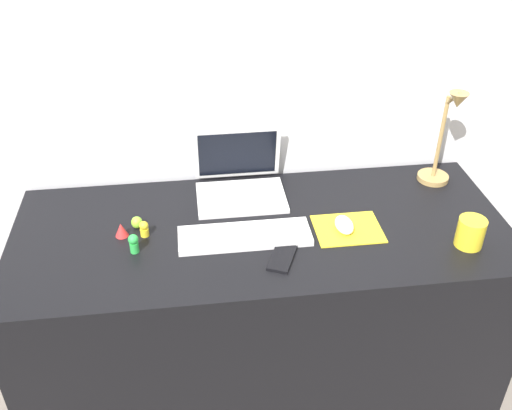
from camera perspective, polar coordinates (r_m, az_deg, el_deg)
ground_plane at (r=2.37m, az=0.47°, el=-16.86°), size 6.00×6.00×0.00m
back_wall at (r=2.12m, az=-0.76°, el=5.22°), size 2.78×0.05×1.63m
desk at (r=2.10m, az=0.52°, el=-10.45°), size 1.58×0.65×0.74m
laptop at (r=2.01m, az=-1.64°, el=2.70°), size 0.30×0.25×0.21m
keyboard at (r=1.81m, az=-1.11°, el=-3.06°), size 0.41×0.13×0.02m
mousepad at (r=1.87m, az=8.97°, el=-2.32°), size 0.21×0.17×0.00m
mouse at (r=1.86m, az=8.62°, el=-1.92°), size 0.06×0.10×0.03m
cell_phone at (r=1.73m, az=2.56°, el=-5.19°), size 0.11×0.14×0.01m
desk_lamp at (r=2.09m, az=17.92°, el=6.03°), size 0.11×0.15×0.37m
coffee_mug at (r=1.87m, az=20.24°, el=-2.54°), size 0.08×0.08×0.09m
toy_figurine_lime at (r=1.89m, az=-11.57°, el=-1.68°), size 0.04×0.04×0.04m
toy_figurine_green at (r=1.78m, az=-11.87°, el=-3.65°), size 0.03×0.03×0.06m
toy_figurine_yellow at (r=1.84m, az=-10.88°, el=-2.28°), size 0.03×0.03×0.05m
toy_figurine_red at (r=1.86m, az=-13.04°, el=-2.37°), size 0.04×0.04×0.05m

